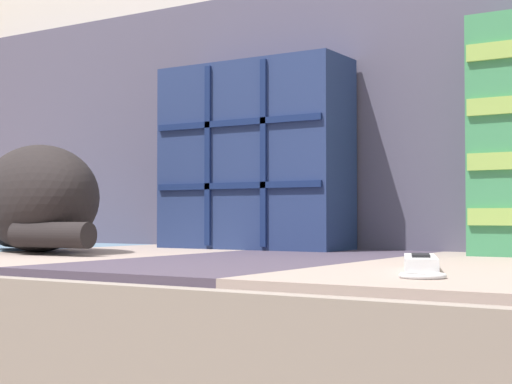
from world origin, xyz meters
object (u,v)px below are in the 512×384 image
throw_pillow_quilted (254,156)px  sleeping_cat (33,202)px  game_remote_far (421,265)px  couch (192,370)px

throw_pillow_quilted → sleeping_cat: bearing=-131.4°
game_remote_far → couch: bearing=156.1°
sleeping_cat → game_remote_far: bearing=-9.6°
throw_pillow_quilted → game_remote_far: size_ratio=2.03×
couch → sleeping_cat: 0.42m
couch → game_remote_far: bearing=-23.9°
couch → sleeping_cat: (-0.30, -0.08, 0.29)m
throw_pillow_quilted → game_remote_far: (0.50, -0.44, -0.17)m
throw_pillow_quilted → sleeping_cat: size_ratio=0.97×
couch → sleeping_cat: size_ratio=5.43×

